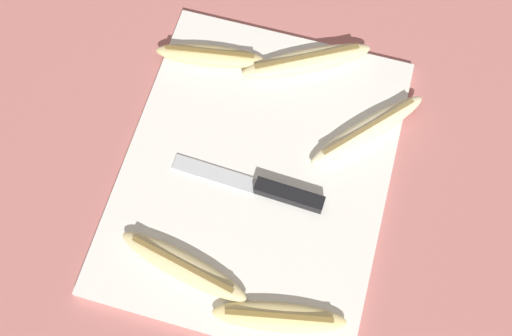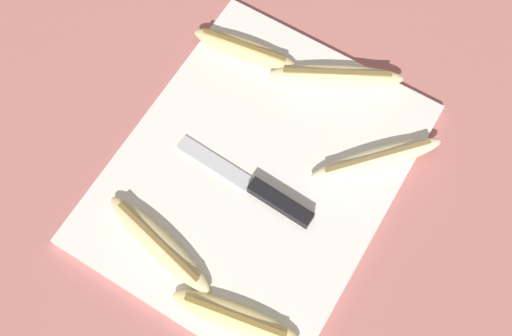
{
  "view_description": "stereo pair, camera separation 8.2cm",
  "coord_description": "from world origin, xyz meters",
  "px_view_note": "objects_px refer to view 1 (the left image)",
  "views": [
    {
      "loc": [
        -0.29,
        -0.08,
        0.78
      ],
      "look_at": [
        0.0,
        0.0,
        0.02
      ],
      "focal_mm": 42.0,
      "sensor_mm": 36.0,
      "label": 1
    },
    {
      "loc": [
        -0.26,
        -0.16,
        0.78
      ],
      "look_at": [
        0.0,
        0.0,
        0.02
      ],
      "focal_mm": 42.0,
      "sensor_mm": 36.0,
      "label": 2
    }
  ],
  "objects_px": {
    "knife": "(275,191)",
    "banana_pale_long": "(368,130)",
    "banana_spotted_left": "(210,56)",
    "banana_mellow_near": "(183,266)",
    "banana_soft_right": "(306,61)",
    "banana_golden_short": "(279,317)"
  },
  "relations": [
    {
      "from": "banana_mellow_near",
      "to": "knife",
      "type": "bearing_deg",
      "value": -33.51
    },
    {
      "from": "banana_pale_long",
      "to": "knife",
      "type": "bearing_deg",
      "value": 140.2
    },
    {
      "from": "knife",
      "to": "banana_golden_short",
      "type": "height_order",
      "value": "banana_golden_short"
    },
    {
      "from": "banana_soft_right",
      "to": "banana_spotted_left",
      "type": "xyz_separation_m",
      "value": [
        -0.03,
        0.14,
        -0.0
      ]
    },
    {
      "from": "knife",
      "to": "banana_spotted_left",
      "type": "xyz_separation_m",
      "value": [
        0.18,
        0.15,
        0.0
      ]
    },
    {
      "from": "banana_soft_right",
      "to": "banana_pale_long",
      "type": "xyz_separation_m",
      "value": [
        -0.09,
        -0.11,
        -0.0
      ]
    },
    {
      "from": "banana_spotted_left",
      "to": "banana_mellow_near",
      "type": "xyz_separation_m",
      "value": [
        -0.31,
        -0.06,
        -0.0
      ]
    },
    {
      "from": "banana_spotted_left",
      "to": "banana_mellow_near",
      "type": "distance_m",
      "value": 0.32
    },
    {
      "from": "banana_spotted_left",
      "to": "banana_mellow_near",
      "type": "bearing_deg",
      "value": -169.09
    },
    {
      "from": "banana_soft_right",
      "to": "knife",
      "type": "bearing_deg",
      "value": -177.88
    },
    {
      "from": "knife",
      "to": "banana_soft_right",
      "type": "height_order",
      "value": "banana_soft_right"
    },
    {
      "from": "banana_soft_right",
      "to": "banana_mellow_near",
      "type": "distance_m",
      "value": 0.35
    },
    {
      "from": "banana_soft_right",
      "to": "banana_golden_short",
      "type": "distance_m",
      "value": 0.37
    },
    {
      "from": "knife",
      "to": "banana_pale_long",
      "type": "bearing_deg",
      "value": -37.12
    },
    {
      "from": "banana_mellow_near",
      "to": "banana_pale_long",
      "type": "height_order",
      "value": "same"
    },
    {
      "from": "banana_soft_right",
      "to": "banana_spotted_left",
      "type": "height_order",
      "value": "same"
    },
    {
      "from": "banana_spotted_left",
      "to": "banana_pale_long",
      "type": "relative_size",
      "value": 1.02
    },
    {
      "from": "knife",
      "to": "banana_mellow_near",
      "type": "height_order",
      "value": "banana_mellow_near"
    },
    {
      "from": "banana_soft_right",
      "to": "banana_pale_long",
      "type": "bearing_deg",
      "value": -128.05
    },
    {
      "from": "knife",
      "to": "banana_spotted_left",
      "type": "distance_m",
      "value": 0.23
    },
    {
      "from": "knife",
      "to": "banana_spotted_left",
      "type": "height_order",
      "value": "banana_spotted_left"
    },
    {
      "from": "banana_pale_long",
      "to": "banana_spotted_left",
      "type": "bearing_deg",
      "value": 77.31
    }
  ]
}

